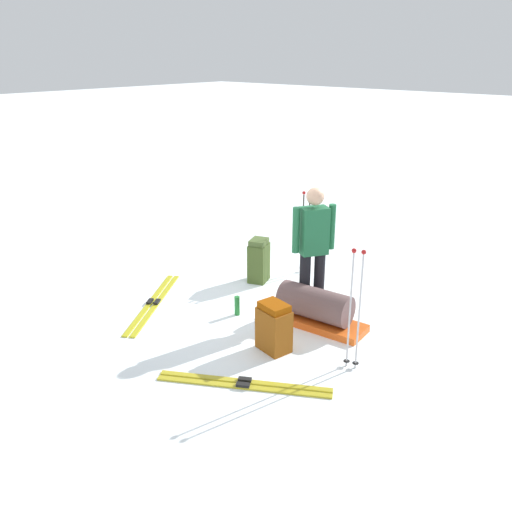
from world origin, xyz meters
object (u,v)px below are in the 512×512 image
(gear_sled, at_px, (315,308))
(backpack_large_dark, at_px, (259,261))
(ski_pair_far, at_px, (154,303))
(backpack_bright, at_px, (274,327))
(ski_pair_near, at_px, (244,384))
(ski_poles_planted_near, at_px, (306,228))
(thermos_bottle, at_px, (237,306))
(skier_standing, at_px, (313,245))
(ski_poles_planted_far, at_px, (355,304))

(gear_sled, bearing_deg, backpack_large_dark, -22.21)
(ski_pair_far, bearing_deg, backpack_bright, -175.89)
(ski_pair_near, relative_size, gear_sled, 1.23)
(backpack_bright, distance_m, ski_poles_planted_near, 2.47)
(gear_sled, xyz_separation_m, thermos_bottle, (0.92, 0.45, -0.09))
(backpack_large_dark, distance_m, ski_poles_planted_near, 0.89)
(backpack_large_dark, relative_size, thermos_bottle, 2.54)
(ski_pair_far, height_order, backpack_bright, backpack_bright)
(skier_standing, relative_size, backpack_large_dark, 2.58)
(backpack_bright, height_order, ski_poles_planted_near, ski_poles_planted_near)
(ski_pair_far, bearing_deg, skier_standing, -146.64)
(skier_standing, height_order, thermos_bottle, skier_standing)
(ski_pair_far, bearing_deg, ski_poles_planted_far, -171.82)
(gear_sled, bearing_deg, skier_standing, -45.71)
(ski_poles_planted_far, bearing_deg, thermos_bottle, -3.27)
(backpack_large_dark, bearing_deg, ski_poles_planted_far, 153.86)
(ski_pair_near, xyz_separation_m, backpack_large_dark, (1.67, -2.17, 0.31))
(ski_pair_near, bearing_deg, skier_standing, -76.19)
(backpack_large_dark, relative_size, ski_poles_planted_near, 0.51)
(backpack_bright, bearing_deg, backpack_large_dark, -44.24)
(backpack_bright, bearing_deg, ski_poles_planted_near, -62.07)
(ski_pair_near, height_order, ski_poles_planted_near, ski_poles_planted_near)
(backpack_bright, bearing_deg, ski_poles_planted_far, -162.81)
(backpack_large_dark, xyz_separation_m, thermos_bottle, (-0.52, 1.04, -0.19))
(skier_standing, bearing_deg, backpack_large_dark, -16.90)
(backpack_bright, relative_size, gear_sled, 0.43)
(ski_poles_planted_far, bearing_deg, ski_pair_near, 57.72)
(skier_standing, xyz_separation_m, backpack_large_dark, (1.23, -0.37, -0.63))
(ski_pair_near, height_order, backpack_large_dark, backpack_large_dark)
(ski_pair_near, xyz_separation_m, ski_poles_planted_near, (1.36, -2.90, 0.71))
(skier_standing, distance_m, ski_poles_planted_near, 1.46)
(backpack_large_dark, height_order, gear_sled, backpack_large_dark)
(backpack_large_dark, bearing_deg, skier_standing, 163.10)
(ski_pair_far, relative_size, ski_poles_planted_far, 1.23)
(skier_standing, distance_m, thermos_bottle, 1.27)
(ski_pair_near, relative_size, thermos_bottle, 6.42)
(ski_pair_near, xyz_separation_m, backpack_bright, (0.22, -0.76, 0.28))
(ski_pair_far, bearing_deg, backpack_large_dark, -109.88)
(ski_poles_planted_near, xyz_separation_m, ski_poles_planted_far, (-2.01, 1.87, 0.04))
(thermos_bottle, bearing_deg, ski_pair_near, 135.43)
(ski_poles_planted_far, height_order, thermos_bottle, ski_poles_planted_far)
(ski_pair_near, bearing_deg, ski_poles_planted_far, -122.28)
(ski_pair_far, xyz_separation_m, ski_poles_planted_near, (-0.88, -2.29, 0.71))
(backpack_bright, bearing_deg, ski_pair_far, 4.11)
(ski_pair_far, height_order, backpack_large_dark, backpack_large_dark)
(backpack_large_dark, xyz_separation_m, ski_poles_planted_near, (-0.31, -0.73, 0.40))
(ski_poles_planted_near, height_order, gear_sled, ski_poles_planted_near)
(ski_poles_planted_near, height_order, thermos_bottle, ski_poles_planted_near)
(ski_pair_far, relative_size, ski_poles_planted_near, 1.32)
(ski_poles_planted_far, bearing_deg, backpack_large_dark, -26.14)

